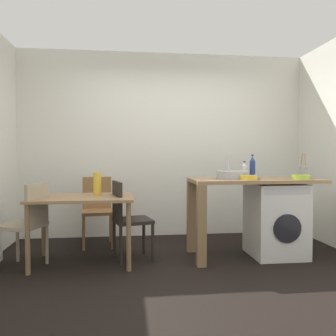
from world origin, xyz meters
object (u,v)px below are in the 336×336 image
mixing_bowl (248,177)px  utensil_crock (303,172)px  chair_opposite (126,216)px  washing_machine (276,220)px  bottle_squat_brown (252,167)px  chair_spare_by_wall (97,207)px  dining_table (83,205)px  bottle_tall_green (244,170)px  vase (97,184)px  chair_person_seat (28,221)px  colander (300,177)px

mixing_bowl → utensil_crock: utensil_crock is taller
chair_opposite → washing_machine: (1.76, -0.02, -0.08)m
bottle_squat_brown → mixing_bowl: size_ratio=1.49×
chair_opposite → chair_spare_by_wall: same height
dining_table → bottle_tall_green: bottle_tall_green is taller
washing_machine → utensil_crock: utensil_crock is taller
chair_spare_by_wall → mixing_bowl: bearing=144.4°
utensil_crock → vase: bearing=179.2°
dining_table → bottle_tall_green: 1.98m
dining_table → mixing_bowl: bearing=-5.8°
chair_spare_by_wall → utensil_crock: bearing=157.6°
chair_person_seat → bottle_squat_brown: size_ratio=3.17×
washing_machine → bottle_tall_green: bearing=143.9°
washing_machine → dining_table: bearing=-179.7°
washing_machine → mixing_bowl: bearing=-154.4°
washing_machine → mixing_bowl: size_ratio=4.51×
chair_opposite → chair_person_seat: bearing=-94.6°
mixing_bowl → colander: colander is taller
chair_person_seat → bottle_tall_green: bearing=-63.3°
chair_opposite → vase: bearing=-114.9°
mixing_bowl → bottle_tall_green: bearing=76.4°
utensil_crock → colander: (-0.18, -0.27, -0.04)m
utensil_crock → vase: (-2.45, 0.03, -0.12)m
chair_opposite → dining_table: bearing=-99.4°
washing_machine → chair_opposite: bearing=179.4°
bottle_squat_brown → utensil_crock: utensil_crock is taller
chair_person_seat → bottle_squat_brown: 2.66m
vase → utensil_crock: bearing=-0.8°
dining_table → chair_spare_by_wall: size_ratio=1.22×
chair_opposite → bottle_tall_green: bottle_tall_green is taller
chair_spare_by_wall → washing_machine: size_ratio=1.05×
colander → utensil_crock: bearing=56.3°
chair_opposite → vase: vase is taller
dining_table → washing_machine: size_ratio=1.28×
washing_machine → bottle_squat_brown: (-0.21, 0.22, 0.62)m
chair_spare_by_wall → bottle_squat_brown: bottle_squat_brown is taller
utensil_crock → vase: utensil_crock is taller
chair_opposite → mixing_bowl: bearing=67.5°
dining_table → colander: size_ratio=5.50×
chair_spare_by_wall → mixing_bowl: size_ratio=4.72×
chair_opposite → chair_spare_by_wall: size_ratio=1.00×
chair_person_seat → washing_machine: (2.78, 0.14, -0.08)m
chair_opposite → colander: colander is taller
washing_machine → colander: size_ratio=4.30×
dining_table → utensil_crock: utensil_crock is taller
dining_table → chair_spare_by_wall: bearing=83.3°
washing_machine → bottle_squat_brown: bearing=133.9°
chair_spare_by_wall → mixing_bowl: 2.03m
bottle_tall_green → utensil_crock: size_ratio=0.68×
dining_table → chair_opposite: size_ratio=1.22×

